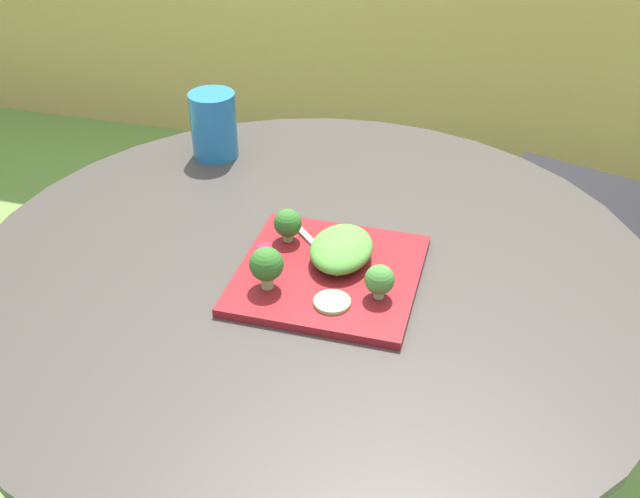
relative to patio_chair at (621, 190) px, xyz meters
The scene contains 11 objects.
patio_table 0.97m from the patio_chair, 125.19° to the right, with size 1.10×1.10×0.75m.
patio_chair is the anchor object (origin of this frame).
salad_plate 1.00m from the patio_chair, 122.35° to the right, with size 0.27×0.27×0.01m, color maroon.
drinking_glass 1.01m from the patio_chair, 150.11° to the right, with size 0.09×0.09×0.13m.
fork 0.98m from the patio_chair, 124.67° to the right, with size 0.12×0.12×0.00m.
lettuce_mound 0.97m from the patio_chair, 122.94° to the right, with size 0.10×0.13×0.04m, color #519338.
broccoli_floret_0 1.01m from the patio_chair, 116.63° to the right, with size 0.04×0.04×0.05m.
broccoli_floret_1 1.11m from the patio_chair, 124.01° to the right, with size 0.05×0.05×0.07m.
broccoli_floret_2 1.01m from the patio_chair, 128.64° to the right, with size 0.05×0.05×0.06m.
cucumber_slice_0 1.06m from the patio_chair, 118.85° to the right, with size 0.05×0.05×0.01m, color #8EB766.
beet_chunk_0 1.07m from the patio_chair, 126.97° to the right, with size 0.03×0.02×0.03m, color maroon.
Camera 1 is at (0.27, -0.93, 1.43)m, focal length 41.85 mm.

